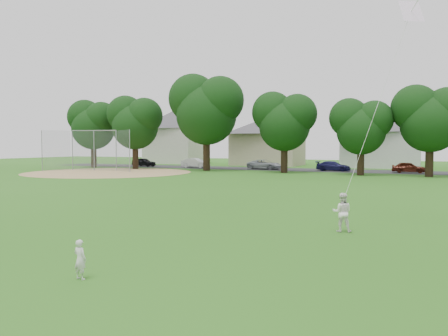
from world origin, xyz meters
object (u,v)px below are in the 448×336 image
at_px(toddler, 80,259).
at_px(kite, 378,105).
at_px(baseball_backstop, 92,151).
at_px(older_boy, 342,212).

bearing_deg(toddler, kite, -117.85).
height_order(toddler, baseball_backstop, baseball_backstop).
height_order(older_boy, baseball_backstop, baseball_backstop).
bearing_deg(kite, older_boy, -131.14).
bearing_deg(baseball_backstop, toddler, -48.69).
height_order(toddler, older_boy, older_boy).
xyz_separation_m(kite, baseball_backstop, (-33.78, 23.31, -2.06)).
relative_size(kite, baseball_backstop, 0.73).
height_order(kite, baseball_backstop, kite).
bearing_deg(toddler, baseball_backstop, -45.88).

